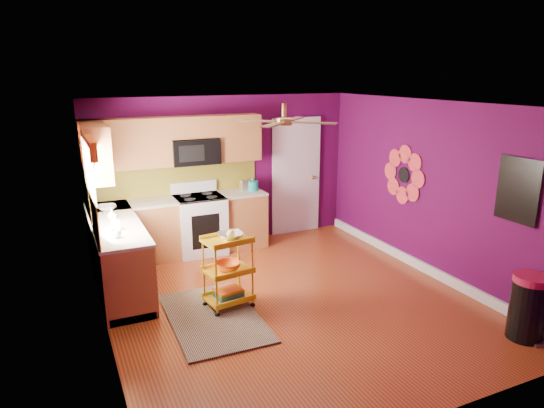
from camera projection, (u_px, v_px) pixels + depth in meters
name	position (u px, v px, depth m)	size (l,w,h in m)	color
ground	(290.00, 299.00, 6.31)	(5.00, 5.00, 0.00)	maroon
room_envelope	(293.00, 177.00, 5.89)	(4.54, 5.04, 2.52)	#4E0942
lower_cabinets	(155.00, 240.00, 7.25)	(2.81, 2.31, 0.94)	brown
electric_range	(200.00, 224.00, 7.87)	(0.76, 0.66, 1.13)	white
upper_cabinetry	(152.00, 146.00, 7.24)	(2.80, 2.30, 1.26)	brown
left_window	(89.00, 168.00, 5.88)	(0.08, 1.35, 1.08)	white
panel_door	(296.00, 177.00, 8.75)	(0.95, 0.11, 2.15)	white
right_wall_art	(450.00, 181.00, 6.53)	(0.04, 2.74, 1.04)	black
ceiling_fan	(284.00, 121.00, 5.88)	(1.01, 1.01, 0.26)	#BF8C3F
shag_rug	(214.00, 317.00, 5.83)	(1.03, 1.68, 0.02)	black
rolling_cart	(229.00, 268.00, 5.99)	(0.61, 0.48, 1.01)	yellow
trash_can	(528.00, 307.00, 5.31)	(0.48, 0.48, 0.75)	black
teal_kettle	(253.00, 185.00, 8.13)	(0.18, 0.18, 0.21)	#139081
toaster	(247.00, 185.00, 8.14)	(0.22, 0.15, 0.18)	beige
soap_bottle_a	(116.00, 222.00, 6.07)	(0.09, 0.09, 0.20)	#EA3F72
soap_bottle_b	(112.00, 214.00, 6.51)	(0.12, 0.12, 0.15)	white
counter_dish	(107.00, 208.00, 6.99)	(0.27, 0.27, 0.07)	white
counter_cup	(116.00, 234.00, 5.79)	(0.12, 0.12, 0.10)	white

